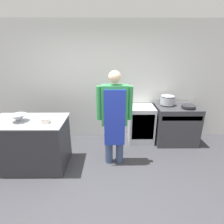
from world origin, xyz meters
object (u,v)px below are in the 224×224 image
fridge_unit (141,124)px  plastic_tub (46,121)px  person_cook (114,114)px  stove (175,125)px  stock_pot (168,100)px  saute_pan (188,106)px  mixing_bowl (19,118)px

fridge_unit → plastic_tub: 2.15m
person_cook → plastic_tub: size_ratio=15.80×
stove → person_cook: person_cook is taller
fridge_unit → stock_pot: size_ratio=2.68×
stove → stock_pot: bearing=151.2°
fridge_unit → saute_pan: (0.97, -0.18, 0.49)m
stove → saute_pan: (0.19, -0.11, 0.48)m
plastic_tub → stock_pot: 2.62m
fridge_unit → plastic_tub: (-1.78, -1.08, 0.54)m
fridge_unit → plastic_tub: plastic_tub is taller
mixing_bowl → person_cook: bearing=4.7°
fridge_unit → person_cook: (-0.64, -0.87, 0.57)m
fridge_unit → person_cook: size_ratio=0.48×
plastic_tub → stock_pot: (2.36, 1.13, 0.04)m
stock_pot → saute_pan: 0.46m
person_cook → plastic_tub: (-1.14, -0.21, -0.04)m
fridge_unit → person_cook: bearing=-126.4°
stove → mixing_bowl: mixing_bowl is taller
saute_pan → mixing_bowl: bearing=-165.8°
stove → mixing_bowl: bearing=-163.0°
stove → stock_pot: 0.61m
plastic_tub → stock_pot: size_ratio=0.35×
mixing_bowl → stock_pot: size_ratio=0.85×
stock_pot → stove: bearing=-28.8°
person_cook → stock_pot: bearing=36.8°
stove → mixing_bowl: size_ratio=3.45×
stove → saute_pan: 0.53m
plastic_tub → saute_pan: plastic_tub is taller
fridge_unit → mixing_bowl: mixing_bowl is taller
stove → plastic_tub: size_ratio=8.35×
person_cook → mixing_bowl: 1.63m
mixing_bowl → saute_pan: (3.24, 0.82, -0.06)m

